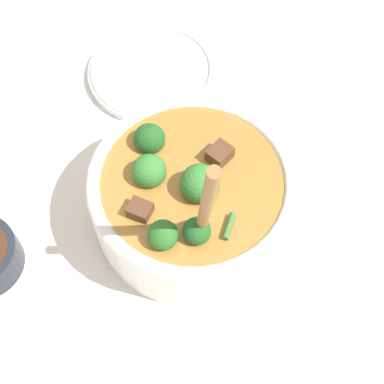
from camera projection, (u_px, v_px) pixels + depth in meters
name	position (u px, v px, depth m)	size (l,w,h in m)	color
ground_plane	(192.00, 215.00, 0.67)	(4.00, 4.00, 0.00)	silver
stew_bowl	(191.00, 195.00, 0.62)	(0.24, 0.24, 0.27)	white
empty_plate	(153.00, 71.00, 0.78)	(0.19, 0.19, 0.02)	white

